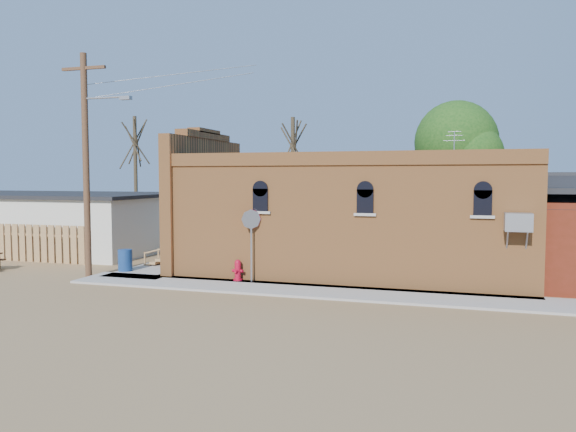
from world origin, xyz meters
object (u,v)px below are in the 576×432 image
(stop_sign, at_px, (251,226))
(trash_barrel, at_px, (125,260))
(fire_hydrant, at_px, (238,270))
(utility_pole, at_px, (87,160))
(brick_bar, at_px, (347,218))

(stop_sign, distance_m, trash_barrel, 6.27)
(fire_hydrant, bearing_deg, stop_sign, 13.41)
(utility_pole, relative_size, fire_hydrant, 11.08)
(fire_hydrant, xyz_separation_m, trash_barrel, (-5.42, 0.66, 0.06))
(stop_sign, bearing_deg, utility_pole, 170.42)
(stop_sign, relative_size, trash_barrel, 3.04)
(fire_hydrant, distance_m, stop_sign, 1.82)
(brick_bar, xyz_separation_m, utility_pole, (-9.79, -4.29, 2.43))
(brick_bar, relative_size, stop_sign, 5.92)
(trash_barrel, bearing_deg, stop_sign, -6.63)
(fire_hydrant, height_order, stop_sign, stop_sign)
(utility_pole, distance_m, stop_sign, 7.33)
(brick_bar, height_order, fire_hydrant, brick_bar)
(trash_barrel, bearing_deg, brick_bar, 18.78)
(utility_pole, relative_size, trash_barrel, 9.87)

